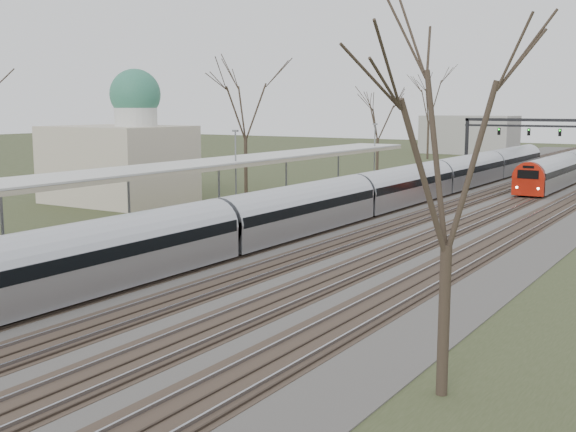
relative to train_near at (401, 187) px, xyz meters
name	(u,v)px	position (x,y,z in m)	size (l,w,h in m)	color
track_bed	(467,198)	(2.76, 7.18, -1.42)	(24.00, 160.00, 0.22)	#474442
platform	(251,210)	(-6.55, -10.32, -0.98)	(3.50, 69.00, 1.00)	#9E9B93
canopy	(209,164)	(-6.55, -14.84, 2.45)	(4.10, 50.00, 3.11)	slate
dome_building	(121,156)	(-19.21, -9.82, 2.24)	(10.00, 8.00, 10.30)	beige
signal_gantry	(554,129)	(2.79, 37.16, 3.43)	(21.00, 0.59, 6.08)	black
tree_west_far	(245,100)	(-14.50, 0.18, 6.54)	(5.50, 5.50, 11.33)	#2D231C
tree_east_near	(450,146)	(15.50, -32.82, 5.08)	(4.50, 4.50, 9.27)	#2D231C
train_near	(401,187)	(0.00, 0.00, 0.00)	(2.62, 75.21, 3.05)	#A8ABB2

